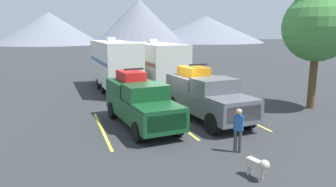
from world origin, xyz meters
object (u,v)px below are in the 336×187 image
camper_trailer_a (115,63)px  dog (259,165)px  pickup_truck_a (140,101)px  camper_trailer_b (157,63)px  person_a (238,127)px  pickup_truck_b (206,95)px

camper_trailer_a → dog: (1.47, -15.48, -1.57)m
pickup_truck_a → dog: pickup_truck_a is taller
camper_trailer_b → person_a: 12.99m
pickup_truck_a → camper_trailer_a: 9.09m
dog → camper_trailer_a: bearing=95.4°
pickup_truck_a → pickup_truck_b: (3.26, -0.17, 0.07)m
pickup_truck_b → camper_trailer_b: size_ratio=0.70×
person_a → dog: bearing=-104.8°
camper_trailer_b → camper_trailer_a: bearing=169.7°
pickup_truck_b → dog: size_ratio=6.41×
camper_trailer_a → person_a: 13.65m
dog → pickup_truck_a: bearing=106.6°
pickup_truck_a → pickup_truck_b: size_ratio=1.01×
pickup_truck_a → camper_trailer_a: (0.44, 9.04, 0.87)m
camper_trailer_a → camper_trailer_b: size_ratio=1.08×
pickup_truck_a → dog: bearing=-73.4°
camper_trailer_a → dog: camper_trailer_a is taller
pickup_truck_a → person_a: size_ratio=3.52×
pickup_truck_a → dog: 6.75m
pickup_truck_b → camper_trailer_b: bearing=88.4°
camper_trailer_a → person_a: size_ratio=5.41×
camper_trailer_a → camper_trailer_b: 3.10m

